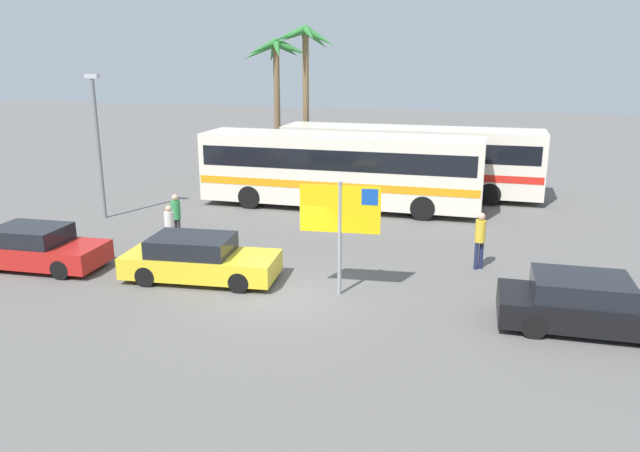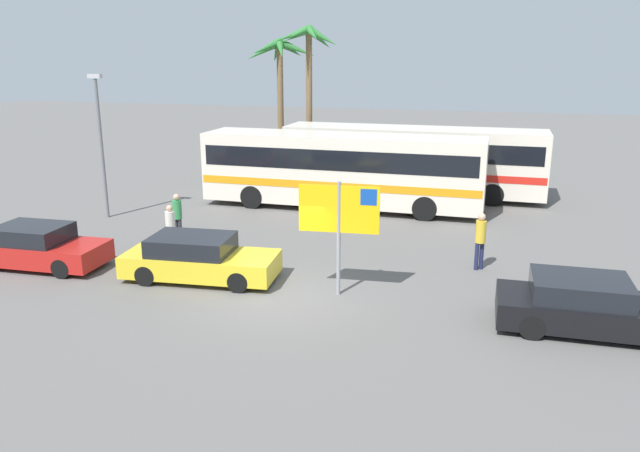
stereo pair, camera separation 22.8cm
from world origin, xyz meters
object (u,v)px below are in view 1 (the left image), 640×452
(car_black, at_px, (588,305))
(pedestrian_crossing_lot, at_px, (176,214))
(pedestrian_near_sign, at_px, (170,225))
(ferry_sign, at_px, (342,214))
(car_red, at_px, (37,248))
(car_yellow, at_px, (199,259))
(bus_front_coach, at_px, (340,167))
(bus_rear_coach, at_px, (410,158))
(pedestrian_by_bus, at_px, (480,236))

(car_black, xyz_separation_m, pedestrian_crossing_lot, (-13.09, 3.91, 0.39))
(pedestrian_near_sign, bearing_deg, pedestrian_crossing_lot, -0.65)
(ferry_sign, bearing_deg, car_black, -10.84)
(car_red, relative_size, pedestrian_crossing_lot, 2.41)
(car_black, bearing_deg, car_yellow, 175.24)
(car_red, relative_size, pedestrian_near_sign, 2.55)
(bus_front_coach, xyz_separation_m, car_black, (8.72, -10.40, -1.15))
(car_black, distance_m, pedestrian_near_sign, 12.98)
(bus_front_coach, xyz_separation_m, car_yellow, (-1.90, -9.77, -1.15))
(bus_rear_coach, bearing_deg, pedestrian_crossing_lot, -125.16)
(bus_rear_coach, distance_m, ferry_sign, 13.16)
(bus_rear_coach, distance_m, car_yellow, 13.91)
(ferry_sign, height_order, car_black, ferry_sign)
(car_yellow, bearing_deg, pedestrian_near_sign, 129.54)
(car_yellow, distance_m, car_black, 10.63)
(ferry_sign, xyz_separation_m, car_red, (-9.69, -0.34, -1.69))
(bus_front_coach, relative_size, pedestrian_crossing_lot, 6.91)
(bus_rear_coach, height_order, car_yellow, bus_rear_coach)
(car_yellow, distance_m, pedestrian_crossing_lot, 4.13)
(pedestrian_crossing_lot, bearing_deg, pedestrian_by_bus, -74.70)
(pedestrian_near_sign, relative_size, pedestrian_by_bus, 0.91)
(bus_front_coach, xyz_separation_m, car_red, (-7.26, -10.13, -1.15))
(car_red, bearing_deg, ferry_sign, -0.83)
(bus_rear_coach, relative_size, pedestrian_by_bus, 6.64)
(car_black, relative_size, pedestrian_near_sign, 2.66)
(pedestrian_near_sign, bearing_deg, pedestrian_by_bus, -102.61)
(car_black, height_order, pedestrian_crossing_lot, pedestrian_crossing_lot)
(bus_front_coach, height_order, ferry_sign, ferry_sign)
(car_red, distance_m, car_black, 15.98)
(bus_rear_coach, height_order, car_black, bus_rear_coach)
(pedestrian_crossing_lot, distance_m, pedestrian_by_bus, 10.43)
(bus_rear_coach, xyz_separation_m, car_red, (-9.82, -13.48, -1.15))
(car_yellow, height_order, pedestrian_crossing_lot, pedestrian_crossing_lot)
(car_black, relative_size, pedestrian_crossing_lot, 2.51)
(ferry_sign, height_order, pedestrian_near_sign, ferry_sign)
(bus_rear_coach, distance_m, pedestrian_crossing_lot, 12.06)
(pedestrian_by_bus, bearing_deg, pedestrian_near_sign, 57.87)
(bus_rear_coach, bearing_deg, bus_front_coach, -127.34)
(bus_rear_coach, height_order, ferry_sign, ferry_sign)
(car_red, distance_m, car_yellow, 5.37)
(ferry_sign, bearing_deg, bus_front_coach, 98.61)
(car_yellow, relative_size, pedestrian_near_sign, 2.84)
(car_black, bearing_deg, bus_rear_coach, 112.73)
(bus_front_coach, height_order, bus_rear_coach, same)
(bus_front_coach, relative_size, car_black, 2.75)
(ferry_sign, bearing_deg, bus_rear_coach, 84.10)
(pedestrian_by_bus, bearing_deg, ferry_sign, 93.08)
(bus_front_coach, bearing_deg, car_yellow, -101.00)
(bus_front_coach, height_order, car_yellow, bus_front_coach)
(car_red, bearing_deg, car_black, -3.79)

